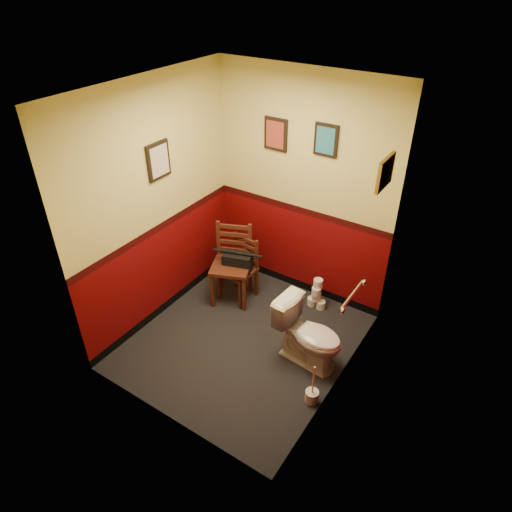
{
  "coord_description": "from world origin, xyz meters",
  "views": [
    {
      "loc": [
        2.13,
        -3.01,
        3.61
      ],
      "look_at": [
        0.0,
        0.25,
        1.0
      ],
      "focal_mm": 32.0,
      "sensor_mm": 36.0,
      "label": 1
    }
  ],
  "objects": [
    {
      "name": "framed_print_back_a",
      "position": [
        -0.35,
        1.18,
        1.95
      ],
      "size": [
        0.28,
        0.04,
        0.36
      ],
      "color": "black",
      "rests_on": "wall_back"
    },
    {
      "name": "wall_right",
      "position": [
        1.1,
        0.0,
        1.35
      ],
      "size": [
        0.0,
        2.4,
        2.7
      ],
      "primitive_type": "cube",
      "rotation": [
        1.57,
        0.0,
        -1.57
      ],
      "color": "#5D0608",
      "rests_on": "ground"
    },
    {
      "name": "framed_print_back_b",
      "position": [
        0.25,
        1.18,
        2.0
      ],
      "size": [
        0.26,
        0.04,
        0.34
      ],
      "color": "black",
      "rests_on": "wall_back"
    },
    {
      "name": "framed_print_right",
      "position": [
        1.08,
        0.6,
        2.05
      ],
      "size": [
        0.04,
        0.34,
        0.28
      ],
      "color": "olive",
      "rests_on": "wall_right"
    },
    {
      "name": "tp_stack",
      "position": [
        0.4,
        0.97,
        0.17
      ],
      "size": [
        0.23,
        0.14,
        0.4
      ],
      "color": "silver",
      "rests_on": "floor"
    },
    {
      "name": "ceiling",
      "position": [
        0.0,
        0.0,
        2.7
      ],
      "size": [
        2.2,
        2.4,
        0.0
      ],
      "primitive_type": "cube",
      "rotation": [
        3.14,
        0.0,
        0.0
      ],
      "color": "silver",
      "rests_on": "ground"
    },
    {
      "name": "wall_back",
      "position": [
        0.0,
        1.2,
        1.35
      ],
      "size": [
        2.2,
        0.0,
        2.7
      ],
      "primitive_type": "cube",
      "rotation": [
        1.57,
        0.0,
        0.0
      ],
      "color": "#5D0608",
      "rests_on": "ground"
    },
    {
      "name": "toilet",
      "position": [
        0.72,
        0.14,
        0.36
      ],
      "size": [
        0.76,
        0.47,
        0.71
      ],
      "primitive_type": "imported",
      "rotation": [
        0.0,
        0.0,
        1.49
      ],
      "color": "white",
      "rests_on": "floor"
    },
    {
      "name": "wall_front",
      "position": [
        0.0,
        -1.2,
        1.35
      ],
      "size": [
        2.2,
        0.0,
        2.7
      ],
      "primitive_type": "cube",
      "rotation": [
        -1.57,
        0.0,
        0.0
      ],
      "color": "#5D0608",
      "rests_on": "ground"
    },
    {
      "name": "grab_bar",
      "position": [
        1.07,
        0.25,
        0.95
      ],
      "size": [
        0.05,
        0.56,
        0.06
      ],
      "color": "silver",
      "rests_on": "wall_right"
    },
    {
      "name": "chair_left",
      "position": [
        -0.57,
        0.59,
        0.48
      ],
      "size": [
        0.59,
        0.59,
        0.97
      ],
      "rotation": [
        0.0,
        0.0,
        0.39
      ],
      "color": "#411D13",
      "rests_on": "floor"
    },
    {
      "name": "chair_right",
      "position": [
        -0.5,
        0.65,
        0.4
      ],
      "size": [
        0.4,
        0.4,
        0.8
      ],
      "rotation": [
        0.0,
        0.0,
        -0.06
      ],
      "color": "#411D13",
      "rests_on": "floor"
    },
    {
      "name": "framed_print_left",
      "position": [
        -1.08,
        0.1,
        1.85
      ],
      "size": [
        0.04,
        0.3,
        0.38
      ],
      "color": "black",
      "rests_on": "wall_left"
    },
    {
      "name": "handbag",
      "position": [
        -0.5,
        0.61,
        0.53
      ],
      "size": [
        0.38,
        0.27,
        0.25
      ],
      "rotation": [
        0.0,
        0.0,
        0.31
      ],
      "color": "black",
      "rests_on": "chair_right"
    },
    {
      "name": "floor",
      "position": [
        0.0,
        0.0,
        0.0
      ],
      "size": [
        2.2,
        2.4,
        0.0
      ],
      "primitive_type": "cube",
      "color": "black",
      "rests_on": "ground"
    },
    {
      "name": "wall_left",
      "position": [
        -1.1,
        0.0,
        1.35
      ],
      "size": [
        0.0,
        2.4,
        2.7
      ],
      "primitive_type": "cube",
      "rotation": [
        1.57,
        0.0,
        1.57
      ],
      "color": "#5D0608",
      "rests_on": "ground"
    },
    {
      "name": "toilet_brush",
      "position": [
        1.01,
        -0.31,
        0.08
      ],
      "size": [
        0.13,
        0.13,
        0.47
      ],
      "color": "silver",
      "rests_on": "floor"
    }
  ]
}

